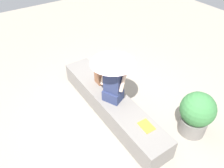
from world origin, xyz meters
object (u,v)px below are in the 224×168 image
object	(u,v)px
magazine	(146,126)
parasol	(113,58)
person_seated	(113,84)
planter_near	(196,113)
handbag_black	(99,77)

from	to	relation	value
magazine	parasol	bearing A→B (deg)	4.77
person_seated	planter_near	world-z (taller)	person_seated
handbag_black	planter_near	xyz separation A→B (m)	(-1.77, -0.96, -0.11)
magazine	planter_near	xyz separation A→B (m)	(-0.30, -0.92, 0.03)
person_seated	planter_near	distance (m)	1.60
parasol	magazine	distance (m)	1.31
handbag_black	person_seated	bearing A→B (deg)	175.13
handbag_black	planter_near	world-z (taller)	planter_near
person_seated	handbag_black	world-z (taller)	person_seated
magazine	handbag_black	bearing A→B (deg)	3.97
person_seated	planter_near	size ratio (longest dim) A/B	1.00
parasol	planter_near	world-z (taller)	parasol
person_seated	parasol	distance (m)	0.51
parasol	planter_near	size ratio (longest dim) A/B	1.12
parasol	magazine	xyz separation A→B (m)	(-0.97, -0.04, -0.88)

